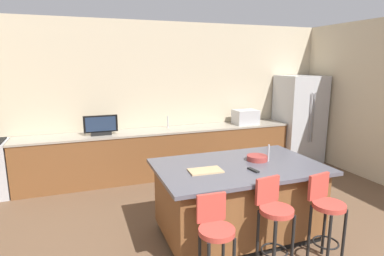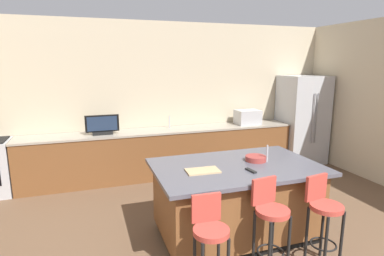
% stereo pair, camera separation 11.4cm
% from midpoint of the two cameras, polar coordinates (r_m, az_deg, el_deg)
% --- Properties ---
extents(wall_back, '(7.50, 0.12, 2.92)m').
position_cam_midpoint_polar(wall_back, '(6.26, -6.22, 5.36)').
color(wall_back, beige).
rests_on(wall_back, ground_plane).
extents(counter_back, '(5.19, 0.62, 0.91)m').
position_cam_midpoint_polar(counter_back, '(6.08, -5.80, -4.50)').
color(counter_back, brown).
rests_on(counter_back, ground_plane).
extents(kitchen_island, '(2.02, 1.27, 0.92)m').
position_cam_midpoint_polar(kitchen_island, '(4.07, 7.47, -12.71)').
color(kitchen_island, black).
rests_on(kitchen_island, ground_plane).
extents(refrigerator, '(0.91, 0.79, 1.88)m').
position_cam_midpoint_polar(refrigerator, '(7.25, 18.41, 1.55)').
color(refrigerator, '#B7BABF').
rests_on(refrigerator, ground_plane).
extents(microwave, '(0.48, 0.36, 0.29)m').
position_cam_midpoint_polar(microwave, '(6.58, 9.20, 2.02)').
color(microwave, '#B7BABF').
rests_on(microwave, counter_back).
extents(tv_monitor, '(0.58, 0.16, 0.35)m').
position_cam_midpoint_polar(tv_monitor, '(5.73, -16.78, 0.35)').
color(tv_monitor, black).
rests_on(tv_monitor, counter_back).
extents(sink_faucet_back, '(0.02, 0.02, 0.24)m').
position_cam_midpoint_polar(sink_faucet_back, '(6.07, -4.94, 1.07)').
color(sink_faucet_back, '#B2B2B7').
rests_on(sink_faucet_back, counter_back).
extents(sink_faucet_island, '(0.02, 0.02, 0.22)m').
position_cam_midpoint_polar(sink_faucet_island, '(4.08, 12.94, -4.45)').
color(sink_faucet_island, '#B2B2B7').
rests_on(sink_faucet_island, kitchen_island).
extents(bar_stool_left, '(0.34, 0.34, 0.94)m').
position_cam_midpoint_polar(bar_stool_left, '(3.10, 3.14, -19.14)').
color(bar_stool_left, '#B23D33').
rests_on(bar_stool_left, ground_plane).
extents(bar_stool_center, '(0.34, 0.36, 1.00)m').
position_cam_midpoint_polar(bar_stool_center, '(3.41, 13.68, -15.55)').
color(bar_stool_center, '#B23D33').
rests_on(bar_stool_center, ground_plane).
extents(bar_stool_right, '(0.34, 0.36, 0.98)m').
position_cam_midpoint_polar(bar_stool_right, '(3.73, 22.28, -13.91)').
color(bar_stool_right, '#B23D33').
rests_on(bar_stool_right, ground_plane).
extents(fruit_bowl, '(0.26, 0.26, 0.06)m').
position_cam_midpoint_polar(fruit_bowl, '(4.11, 10.96, -5.37)').
color(fruit_bowl, '#993833').
rests_on(fruit_bowl, kitchen_island).
extents(tv_remote, '(0.07, 0.17, 0.02)m').
position_cam_midpoint_polar(tv_remote, '(3.72, 10.20, -7.54)').
color(tv_remote, black).
rests_on(tv_remote, kitchen_island).
extents(cutting_board, '(0.39, 0.25, 0.02)m').
position_cam_midpoint_polar(cutting_board, '(3.65, 1.55, -7.76)').
color(cutting_board, tan).
rests_on(cutting_board, kitchen_island).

